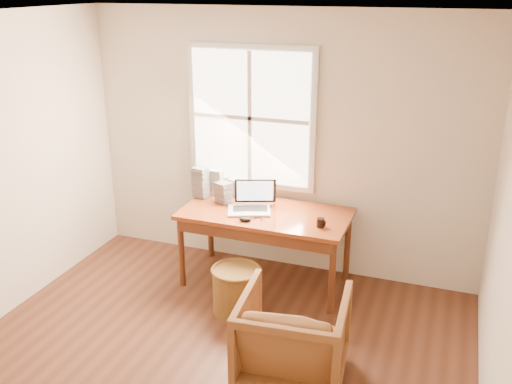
% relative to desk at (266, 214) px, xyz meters
% --- Properties ---
extents(room_shell, '(4.04, 4.54, 2.64)m').
position_rel_desk_xyz_m(room_shell, '(-0.02, -1.64, 0.59)').
color(room_shell, '#542D1C').
rests_on(room_shell, ground).
extents(desk, '(1.60, 0.80, 0.04)m').
position_rel_desk_xyz_m(desk, '(0.00, 0.00, 0.00)').
color(desk, brown).
rests_on(desk, room_shell).
extents(armchair, '(0.83, 0.85, 0.72)m').
position_rel_desk_xyz_m(armchair, '(0.67, -1.32, -0.37)').
color(armchair, brown).
rests_on(armchair, room_shell).
extents(wicker_stool, '(0.54, 0.54, 0.42)m').
position_rel_desk_xyz_m(wicker_stool, '(-0.07, -0.60, -0.52)').
color(wicker_stool, brown).
rests_on(wicker_stool, room_shell).
extents(laptop, '(0.56, 0.58, 0.32)m').
position_rel_desk_xyz_m(laptop, '(-0.15, -0.05, 0.18)').
color(laptop, silver).
rests_on(laptop, desk).
extents(mouse, '(0.13, 0.09, 0.04)m').
position_rel_desk_xyz_m(mouse, '(-0.10, -0.27, 0.04)').
color(mouse, black).
rests_on(mouse, desk).
extents(coffee_mug, '(0.08, 0.08, 0.08)m').
position_rel_desk_xyz_m(coffee_mug, '(0.58, -0.16, 0.06)').
color(coffee_mug, black).
rests_on(coffee_mug, desk).
extents(cd_stack_a, '(0.14, 0.12, 0.27)m').
position_rel_desk_xyz_m(cd_stack_a, '(-0.63, 0.28, 0.16)').
color(cd_stack_a, silver).
rests_on(cd_stack_a, desk).
extents(cd_stack_b, '(0.17, 0.17, 0.21)m').
position_rel_desk_xyz_m(cd_stack_b, '(-0.47, 0.09, 0.13)').
color(cd_stack_b, '#28282D').
rests_on(cd_stack_b, desk).
extents(cd_stack_c, '(0.16, 0.15, 0.31)m').
position_rel_desk_xyz_m(cd_stack_c, '(-0.75, 0.16, 0.18)').
color(cd_stack_c, '#9897A4').
rests_on(cd_stack_c, desk).
extents(cd_stack_d, '(0.17, 0.16, 0.17)m').
position_rel_desk_xyz_m(cd_stack_d, '(-0.44, 0.33, 0.10)').
color(cd_stack_d, silver).
rests_on(cd_stack_d, desk).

